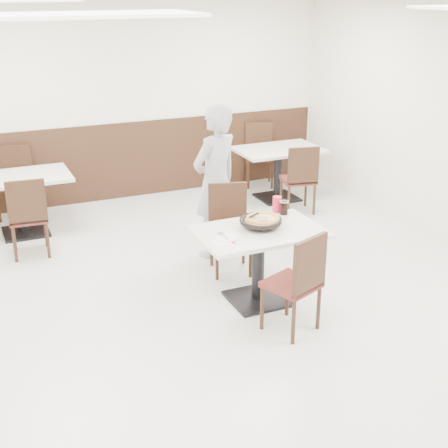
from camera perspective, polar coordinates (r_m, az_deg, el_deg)
name	(u,v)px	position (r m, az deg, el deg)	size (l,w,h in m)	color
floor	(227,297)	(6.30, 0.30, -6.70)	(7.00, 7.00, 0.00)	#BBBBB6
ceiling	(228,1)	(5.57, 0.36, 19.70)	(7.00, 7.00, 0.00)	white
wall_back	(126,101)	(9.01, -8.93, 11.05)	(6.00, 0.04, 2.80)	silver
wainscot_back	(130,160)	(9.18, -8.60, 5.81)	(5.90, 0.03, 1.10)	black
fluo_panel_a	(89,15)	(3.67, -12.23, 18.19)	(1.20, 0.60, 0.02)	white
fluo_panel_c	(18,1)	(6.93, -18.34, 18.82)	(1.20, 0.60, 0.02)	white
main_table	(258,266)	(6.08, 3.14, -3.84)	(1.20, 0.80, 0.75)	beige
chair_near	(291,282)	(5.57, 6.19, -5.27)	(0.42, 0.42, 0.95)	black
chair_far	(231,231)	(6.65, 0.62, -0.62)	(0.42, 0.42, 0.95)	black
trivet	(258,227)	(5.96, 3.10, -0.28)	(0.13, 0.13, 0.04)	black
pizza_pan	(261,223)	(5.98, 3.36, 0.06)	(0.35, 0.35, 0.01)	black
pizza	(263,220)	(6.01, 3.57, 0.34)	(0.35, 0.35, 0.02)	tan
pizza_server	(261,219)	(5.94, 3.44, 0.43)	(0.08, 0.10, 0.00)	white
napkin	(222,242)	(5.64, -0.23, -1.67)	(0.16, 0.16, 0.00)	white
side_plate	(226,238)	(5.72, 0.20, -1.27)	(0.20, 0.20, 0.01)	white
fork	(225,236)	(5.73, 0.10, -1.15)	(0.02, 0.17, 0.00)	white
cola_glass	(284,208)	(6.34, 5.52, 1.45)	(0.08, 0.08, 0.13)	black
red_cup	(277,204)	(6.40, 4.86, 1.83)	(0.09, 0.09, 0.16)	red
diner_person	(216,182)	(6.97, -0.78, 3.87)	(0.64, 0.42, 1.74)	#A2A1A6
bg_table_left	(23,205)	(8.13, -17.92, 1.68)	(1.20, 0.80, 0.75)	beige
bg_chair_left_near	(28,216)	(7.43, -17.49, 0.74)	(0.42, 0.42, 0.95)	black
bg_chair_left_far	(14,183)	(8.69, -18.64, 3.53)	(0.42, 0.42, 0.95)	black
bg_table_right	(278,174)	(9.05, 4.94, 4.60)	(1.20, 0.80, 0.75)	beige
bg_chair_right_near	(298,178)	(8.53, 6.80, 4.19)	(0.42, 0.42, 0.95)	black
bg_chair_right_far	(260,155)	(9.63, 3.27, 6.28)	(0.42, 0.42, 0.95)	black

